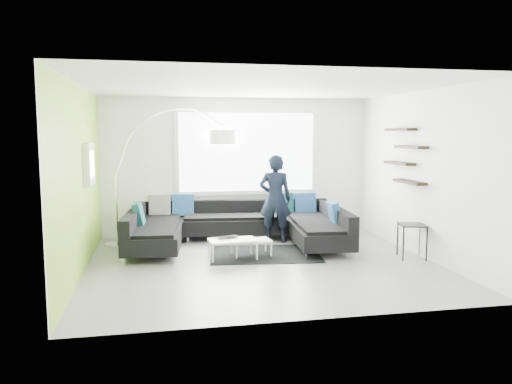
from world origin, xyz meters
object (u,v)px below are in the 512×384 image
(person, at_px, (275,199))
(laptop, at_px, (229,238))
(sectional_sofa, at_px, (237,227))
(arc_lamp, at_px, (115,177))
(side_table, at_px, (412,241))
(coffee_table, at_px, (242,248))

(person, relative_size, laptop, 3.97)
(sectional_sofa, bearing_deg, arc_lamp, 173.84)
(arc_lamp, height_order, side_table, arc_lamp)
(arc_lamp, xyz_separation_m, side_table, (4.91, -1.87, -0.99))
(sectional_sofa, relative_size, arc_lamp, 1.59)
(coffee_table, bearing_deg, laptop, 175.75)
(coffee_table, distance_m, laptop, 0.29)
(coffee_table, xyz_separation_m, laptop, (-0.22, 0.00, 0.18))
(sectional_sofa, distance_m, arc_lamp, 2.40)
(arc_lamp, height_order, laptop, arc_lamp)
(side_table, distance_m, laptop, 3.06)
(sectional_sofa, xyz_separation_m, coffee_table, (-0.04, -0.81, -0.20))
(person, height_order, laptop, person)
(laptop, bearing_deg, side_table, -28.80)
(coffee_table, xyz_separation_m, person, (0.82, 1.04, 0.68))
(sectional_sofa, distance_m, person, 0.94)
(arc_lamp, bearing_deg, sectional_sofa, -20.53)
(side_table, height_order, person, person)
(sectional_sofa, distance_m, side_table, 3.09)
(sectional_sofa, xyz_separation_m, person, (0.78, 0.23, 0.47))
(coffee_table, bearing_deg, person, 48.13)
(side_table, distance_m, person, 2.63)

